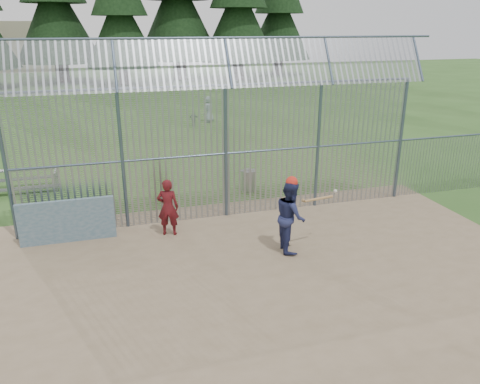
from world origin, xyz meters
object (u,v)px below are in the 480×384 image
object	(u,v)px
trash_can	(248,180)
bleacher	(14,181)
onlooker	(168,207)
dugout_wall	(67,221)
batter	(290,216)

from	to	relation	value
trash_can	bleacher	world-z (taller)	trash_can
onlooker	trash_can	distance (m)	4.44
dugout_wall	onlooker	world-z (taller)	onlooker
trash_can	bleacher	size ratio (longest dim) A/B	0.27
dugout_wall	trash_can	bearing A→B (deg)	24.09
dugout_wall	onlooker	distance (m)	2.71
bleacher	trash_can	bearing A→B (deg)	-15.36
dugout_wall	batter	size ratio (longest dim) A/B	1.32
onlooker	dugout_wall	bearing A→B (deg)	9.84
dugout_wall	bleacher	xyz separation A→B (m)	(-2.04, 4.86, -0.21)
dugout_wall	trash_can	distance (m)	6.54
batter	bleacher	size ratio (longest dim) A/B	0.63
dugout_wall	trash_can	world-z (taller)	dugout_wall
dugout_wall	bleacher	bearing A→B (deg)	112.73
batter	onlooker	distance (m)	3.44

